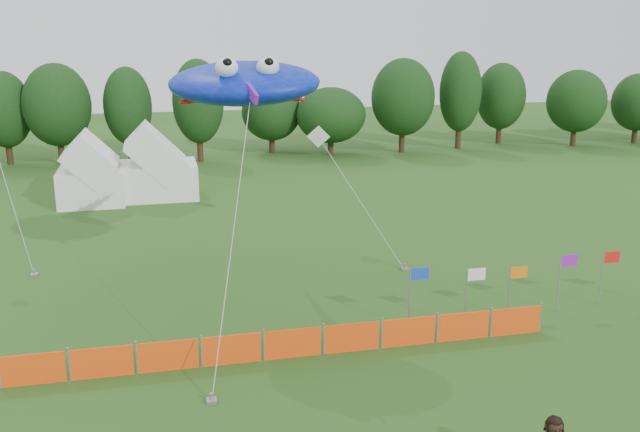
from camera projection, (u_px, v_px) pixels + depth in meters
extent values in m
cylinder|color=#382314|center=(9.00, 149.00, 56.04)|extent=(0.50, 0.50, 2.38)
ellipsoid|color=black|center=(5.00, 110.00, 55.25)|extent=(4.09, 4.09, 5.35)
cylinder|color=#382314|center=(61.00, 148.00, 56.12)|extent=(0.50, 0.50, 2.57)
ellipsoid|color=black|center=(57.00, 105.00, 55.26)|extent=(5.20, 5.20, 5.79)
cylinder|color=#382314|center=(130.00, 146.00, 57.25)|extent=(0.50, 0.50, 2.46)
ellipsoid|color=black|center=(128.00, 106.00, 56.42)|extent=(3.78, 3.78, 5.55)
cylinder|color=#382314|center=(200.00, 145.00, 57.11)|extent=(0.50, 0.50, 2.66)
ellipsoid|color=black|center=(198.00, 101.00, 56.22)|extent=(4.05, 4.05, 5.99)
cylinder|color=#382314|center=(272.00, 142.00, 61.04)|extent=(0.50, 0.50, 1.98)
ellipsoid|color=black|center=(271.00, 111.00, 60.37)|extent=(5.06, 5.06, 4.46)
cylinder|color=#382314|center=(331.00, 144.00, 60.25)|extent=(0.50, 0.50, 1.86)
ellipsoid|color=black|center=(331.00, 115.00, 59.62)|extent=(5.86, 5.86, 4.18)
cylinder|color=#382314|center=(402.00, 137.00, 61.36)|extent=(0.50, 0.50, 2.62)
ellipsoid|color=black|center=(403.00, 97.00, 60.48)|extent=(5.41, 5.41, 5.89)
cylinder|color=#382314|center=(458.00, 133.00, 63.14)|extent=(0.50, 0.50, 2.78)
ellipsoid|color=black|center=(460.00, 92.00, 62.20)|extent=(3.67, 3.67, 6.26)
cylinder|color=#382314|center=(499.00, 130.00, 66.04)|extent=(0.50, 0.50, 2.42)
ellipsoid|color=black|center=(501.00, 96.00, 65.23)|extent=(4.46, 4.46, 5.44)
cylinder|color=#382314|center=(573.00, 133.00, 64.81)|extent=(0.50, 0.50, 2.24)
ellipsoid|color=black|center=(576.00, 101.00, 64.06)|extent=(5.26, 5.26, 5.03)
cylinder|color=#382314|center=(635.00, 132.00, 66.26)|extent=(0.50, 0.50, 2.10)
ellipsoid|color=black|center=(638.00, 102.00, 65.56)|extent=(4.74, 4.74, 4.73)
cube|color=white|center=(92.00, 186.00, 43.65)|extent=(3.89, 3.89, 2.14)
cube|color=white|center=(157.00, 180.00, 45.25)|extent=(4.93, 3.94, 2.17)
cube|color=#F5480D|center=(33.00, 369.00, 21.50)|extent=(1.90, 0.06, 1.00)
cube|color=#F5480D|center=(102.00, 363.00, 21.94)|extent=(1.90, 0.06, 1.00)
cube|color=#F5480D|center=(168.00, 356.00, 22.39)|extent=(1.90, 0.06, 1.00)
cube|color=#F5480D|center=(231.00, 350.00, 22.83)|extent=(1.90, 0.06, 1.00)
cube|color=#F5480D|center=(293.00, 343.00, 23.27)|extent=(1.90, 0.06, 1.00)
cube|color=#F5480D|center=(352.00, 338.00, 23.71)|extent=(1.90, 0.06, 1.00)
cube|color=#F5480D|center=(408.00, 332.00, 24.16)|extent=(1.90, 0.06, 1.00)
cube|color=#F5480D|center=(463.00, 326.00, 24.60)|extent=(1.90, 0.06, 1.00)
cube|color=#F5480D|center=(516.00, 321.00, 25.04)|extent=(1.90, 0.06, 1.00)
cylinder|color=gray|center=(409.00, 298.00, 25.45)|extent=(0.06, 0.06, 2.24)
cube|color=blue|center=(420.00, 274.00, 25.30)|extent=(0.70, 0.02, 0.45)
cylinder|color=gray|center=(466.00, 298.00, 25.52)|extent=(0.06, 0.06, 2.20)
cube|color=white|center=(476.00, 274.00, 25.37)|extent=(0.70, 0.02, 0.45)
cylinder|color=gray|center=(509.00, 292.00, 26.54)|extent=(0.06, 0.06, 1.92)
cube|color=orange|center=(519.00, 272.00, 26.43)|extent=(0.70, 0.02, 0.45)
cylinder|color=gray|center=(559.00, 284.00, 26.87)|extent=(0.06, 0.06, 2.25)
cube|color=purple|center=(569.00, 261.00, 26.72)|extent=(0.70, 0.02, 0.45)
cylinder|color=gray|center=(601.00, 279.00, 27.57)|extent=(0.06, 0.06, 2.15)
cube|color=red|center=(612.00, 257.00, 27.43)|extent=(0.70, 0.02, 0.45)
ellipsoid|color=#0F2CDE|center=(243.00, 83.00, 25.39)|extent=(6.95, 6.42, 1.96)
sphere|color=white|center=(227.00, 68.00, 23.94)|extent=(0.78, 0.78, 0.78)
sphere|color=white|center=(268.00, 67.00, 24.25)|extent=(0.78, 0.78, 0.78)
ellipsoid|color=#B91009|center=(201.00, 98.00, 25.37)|extent=(1.64, 0.72, 0.26)
ellipsoid|color=#B91009|center=(284.00, 96.00, 26.03)|extent=(1.64, 0.72, 0.26)
cube|color=purple|center=(252.00, 93.00, 23.42)|extent=(0.37, 0.96, 0.70)
cylinder|color=#A5A5A5|center=(233.00, 238.00, 22.16)|extent=(2.08, 5.14, 8.29)
cube|color=gray|center=(212.00, 401.00, 20.58)|extent=(0.30, 0.30, 0.10)
cube|color=white|center=(318.00, 137.00, 35.35)|extent=(1.13, 0.32, 1.13)
cylinder|color=#A5A5A5|center=(359.00, 200.00, 33.57)|extent=(2.64, 5.85, 5.26)
cube|color=gray|center=(405.00, 269.00, 31.78)|extent=(0.30, 0.30, 0.10)
cube|color=gray|center=(34.00, 275.00, 31.07)|extent=(0.30, 0.30, 0.10)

